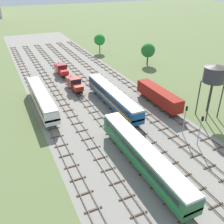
# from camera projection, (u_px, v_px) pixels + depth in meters

# --- Properties ---
(ground_plane) EXTENTS (480.00, 480.00, 0.00)m
(ground_plane) POSITION_uv_depth(u_px,v_px,m) (98.00, 104.00, 57.84)
(ground_plane) COLOR #5B6B3D
(ballast_bed) EXTENTS (27.84, 176.00, 0.01)m
(ballast_bed) POSITION_uv_depth(u_px,v_px,m) (98.00, 104.00, 57.83)
(ballast_bed) COLOR gray
(ballast_bed) RESTS_ON ground
(track_far_left) EXTENTS (2.40, 126.00, 0.29)m
(track_far_left) POSITION_uv_depth(u_px,v_px,m) (45.00, 112.00, 54.11)
(track_far_left) COLOR #47382D
(track_far_left) RESTS_ON ground
(track_left) EXTENTS (2.40, 126.00, 0.29)m
(track_left) POSITION_uv_depth(u_px,v_px,m) (66.00, 107.00, 55.90)
(track_left) COLOR #47382D
(track_left) RESTS_ON ground
(track_centre_left) EXTENTS (2.40, 126.00, 0.29)m
(track_centre_left) POSITION_uv_depth(u_px,v_px,m) (87.00, 103.00, 57.68)
(track_centre_left) COLOR #47382D
(track_centre_left) RESTS_ON ground
(track_centre) EXTENTS (2.40, 126.00, 0.29)m
(track_centre) POSITION_uv_depth(u_px,v_px,m) (106.00, 100.00, 59.46)
(track_centre) COLOR #47382D
(track_centre) RESTS_ON ground
(track_centre_right) EXTENTS (2.40, 126.00, 0.29)m
(track_centre_right) POSITION_uv_depth(u_px,v_px,m) (124.00, 96.00, 61.24)
(track_centre_right) COLOR #47382D
(track_centre_right) RESTS_ON ground
(track_right) EXTENTS (2.40, 126.00, 0.29)m
(track_right) POSITION_uv_depth(u_px,v_px,m) (141.00, 93.00, 63.03)
(track_right) COLOR #47382D
(track_right) RESTS_ON ground
(passenger_coach_centre_left_nearest) EXTENTS (2.96, 22.00, 3.80)m
(passenger_coach_centre_left_nearest) POSITION_uv_depth(u_px,v_px,m) (143.00, 155.00, 37.04)
(passenger_coach_centre_left_nearest) COLOR #286638
(passenger_coach_centre_left_nearest) RESTS_ON ground
(freight_boxcar_right_near) EXTENTS (2.87, 14.00, 3.60)m
(freight_boxcar_right_near) POSITION_uv_depth(u_px,v_px,m) (159.00, 95.00, 55.93)
(freight_boxcar_right_near) COLOR maroon
(freight_boxcar_right_near) RESTS_ON ground
(passenger_coach_centre_mid) EXTENTS (2.96, 22.00, 3.80)m
(passenger_coach_centre_mid) POSITION_uv_depth(u_px,v_px,m) (113.00, 96.00, 55.19)
(passenger_coach_centre_mid) COLOR #194C8C
(passenger_coach_centre_mid) RESTS_ON ground
(diesel_railcar_far_left_midfar) EXTENTS (2.96, 20.50, 3.80)m
(diesel_railcar_far_left_midfar) POSITION_uv_depth(u_px,v_px,m) (42.00, 98.00, 54.35)
(diesel_railcar_far_left_midfar) COLOR white
(diesel_railcar_far_left_midfar) RESTS_ON ground
(shunter_loco_centre_left_far) EXTENTS (2.74, 8.46, 3.10)m
(shunter_loco_centre_left_far) POSITION_uv_depth(u_px,v_px,m) (74.00, 83.00, 63.80)
(shunter_loco_centre_left_far) COLOR maroon
(shunter_loco_centre_left_far) RESTS_ON ground
(shunter_loco_centre_left_farther) EXTENTS (2.74, 8.46, 3.10)m
(shunter_loco_centre_left_farther) POSITION_uv_depth(u_px,v_px,m) (61.00, 68.00, 73.80)
(shunter_loco_centre_left_farther) COLOR red
(shunter_loco_centre_left_farther) RESTS_ON ground
(water_tower) EXTENTS (4.24, 4.24, 11.04)m
(water_tower) POSITION_uv_depth(u_px,v_px,m) (214.00, 74.00, 48.49)
(water_tower) COLOR #2D2826
(water_tower) RESTS_ON ground
(signal_post_near) EXTENTS (0.28, 0.47, 5.72)m
(signal_post_near) POSITION_uv_depth(u_px,v_px,m) (185.00, 116.00, 45.22)
(signal_post_near) COLOR gray
(signal_post_near) RESTS_ON ground
(signal_post_mid) EXTENTS (0.28, 0.47, 5.69)m
(signal_post_mid) POSITION_uv_depth(u_px,v_px,m) (201.00, 127.00, 42.08)
(signal_post_mid) COLOR gray
(signal_post_mid) RESTS_ON ground
(lineside_tree_0) EXTENTS (4.17, 4.17, 6.86)m
(lineside_tree_0) POSITION_uv_depth(u_px,v_px,m) (100.00, 40.00, 94.90)
(lineside_tree_0) COLOR #4C331E
(lineside_tree_0) RESTS_ON ground
(lineside_tree_1) EXTENTS (4.52, 4.52, 6.94)m
(lineside_tree_1) POSITION_uv_depth(u_px,v_px,m) (148.00, 50.00, 81.56)
(lineside_tree_1) COLOR #4C331E
(lineside_tree_1) RESTS_ON ground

